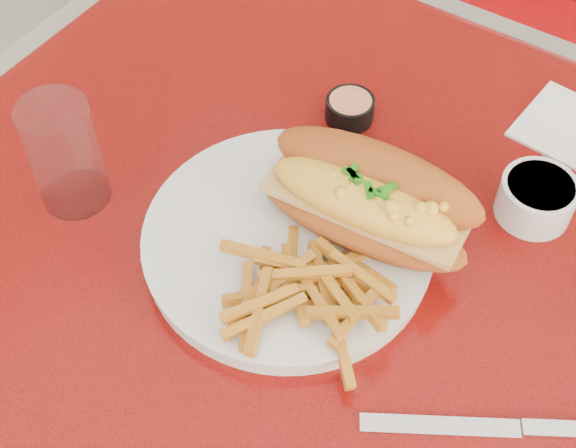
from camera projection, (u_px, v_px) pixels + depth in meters
The scene contains 10 objects.
diner_table at pixel (422, 362), 0.92m from camera, with size 1.23×0.83×0.77m.
dinner_plate at pixel (288, 241), 0.81m from camera, with size 0.33×0.33×0.02m.
mac_hoagie at pixel (368, 198), 0.78m from camera, with size 0.23×0.12×0.10m.
fries_pile at pixel (307, 285), 0.74m from camera, with size 0.13×0.11×0.04m, color orange, non-canonical shape.
fork at pixel (338, 269), 0.77m from camera, with size 0.06×0.16×0.00m.
gravy_ramekin at pixel (537, 198), 0.83m from camera, with size 0.10×0.10×0.04m.
sauce_cup_left at pixel (350, 108), 0.92m from camera, with size 0.06×0.06×0.03m.
water_tumbler at pixel (65, 155), 0.81m from camera, with size 0.07×0.07×0.13m, color #A2BFD0.
knife at pixel (509, 428), 0.69m from camera, with size 0.20×0.13×0.01m.
paper_napkin at pixel (572, 128), 0.92m from camera, with size 0.11×0.11×0.00m, color white.
Camera 1 is at (0.11, -0.45, 1.43)m, focal length 50.00 mm.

